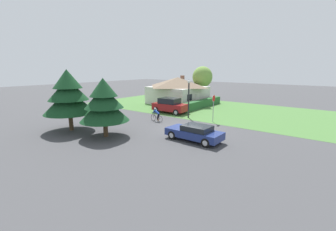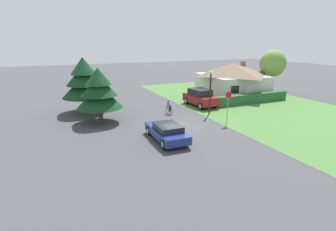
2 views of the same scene
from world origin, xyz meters
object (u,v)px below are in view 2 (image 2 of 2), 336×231
sedan_left_lane (167,132)px  conifer_tall_near (99,91)px  cyclist (169,107)px  stop_sign (228,101)px  deciduous_tree_right (273,64)px  cottage_house (232,79)px  street_lamp (210,88)px  parked_suv_right (200,97)px  conifer_tall_far (84,80)px

sedan_left_lane → conifer_tall_near: 7.71m
cyclist → conifer_tall_near: 7.11m
stop_sign → deciduous_tree_right: 16.81m
cottage_house → deciduous_tree_right: 6.12m
stop_sign → street_lamp: bearing=-95.8°
parked_suv_right → conifer_tall_far: bearing=75.7°
conifer_tall_near → sedan_left_lane: bearing=-61.1°
conifer_tall_far → deciduous_tree_right: bearing=0.2°
cottage_house → conifer_tall_near: bearing=-159.1°
cottage_house → parked_suv_right: cottage_house is taller
parked_suv_right → deciduous_tree_right: (12.79, 2.47, 3.13)m
sedan_left_lane → deciduous_tree_right: size_ratio=0.76×
stop_sign → conifer_tall_near: 11.24m
cyclist → conifer_tall_far: 8.86m
sedan_left_lane → cyclist: size_ratio=2.69×
stop_sign → conifer_tall_near: size_ratio=0.59×
cottage_house → street_lamp: cottage_house is taller
street_lamp → conifer_tall_far: size_ratio=0.79×
stop_sign → parked_suv_right: bearing=-101.6°
cyclist → conifer_tall_far: bearing=64.7°
deciduous_tree_right → stop_sign: bearing=-147.0°
cottage_house → stop_sign: size_ratio=3.06×
street_lamp → conifer_tall_far: bearing=152.5°
stop_sign → conifer_tall_far: bearing=-41.0°
cyclist → stop_sign: bearing=-143.1°
stop_sign → street_lamp: (0.25, 3.23, 0.64)m
cottage_house → parked_suv_right: (-7.12, -3.78, -1.22)m
parked_suv_right → deciduous_tree_right: 13.40m
cottage_house → cyclist: 12.96m
street_lamp → deciduous_tree_right: (13.74, 5.86, 1.42)m
sedan_left_lane → parked_suv_right: 11.33m
cottage_house → sedan_left_lane: 19.20m
stop_sign → sedan_left_lane: bearing=12.8°
cottage_house → conifer_tall_near: size_ratio=1.81×
cyclist → deciduous_tree_right: deciduous_tree_right is taller
cottage_house → stop_sign: (-8.33, -10.39, -0.14)m
cottage_house → cyclist: bearing=-150.9°
cyclist → deciduous_tree_right: 18.14m
parked_suv_right → conifer_tall_far: conifer_tall_far is taller
conifer_tall_far → deciduous_tree_right: size_ratio=0.94×
parked_suv_right → deciduous_tree_right: size_ratio=0.76×
cottage_house → parked_suv_right: 8.16m
conifer_tall_far → cottage_house: bearing=4.2°
cyclist → street_lamp: street_lamp is taller
cyclist → deciduous_tree_right: bearing=-73.7°
street_lamp → conifer_tall_far: conifer_tall_far is taller
parked_suv_right → street_lamp: 3.91m
cyclist → conifer_tall_far: conifer_tall_far is taller
conifer_tall_near → street_lamp: bearing=-8.8°
cottage_house → deciduous_tree_right: deciduous_tree_right is taller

